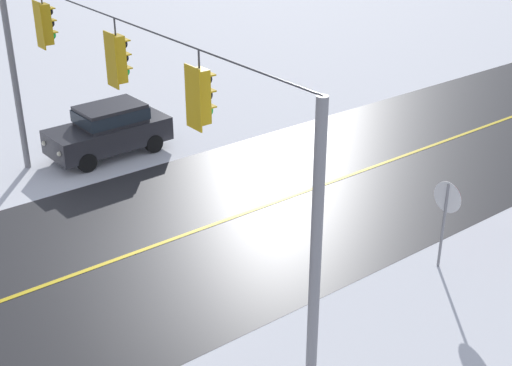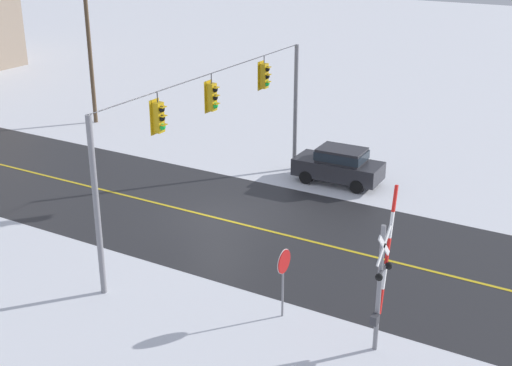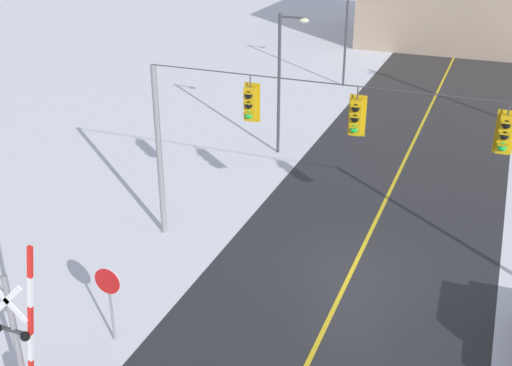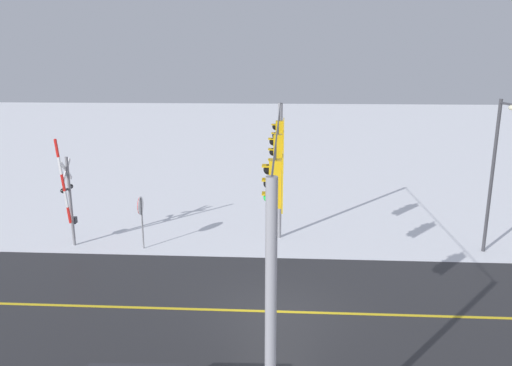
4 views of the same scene
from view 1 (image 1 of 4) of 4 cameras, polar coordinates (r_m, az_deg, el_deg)
ground_plane at (r=18.81m, az=-10.07°, el=-5.70°), size 160.00×160.00×0.00m
signal_span at (r=17.05m, az=-11.14°, el=6.61°), size 14.20×0.47×6.22m
stop_sign at (r=17.83m, az=15.08°, el=-1.79°), size 0.80×0.09×2.35m
parked_car_charcoal at (r=24.60m, az=-11.73°, el=4.36°), size 1.92×4.24×1.74m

